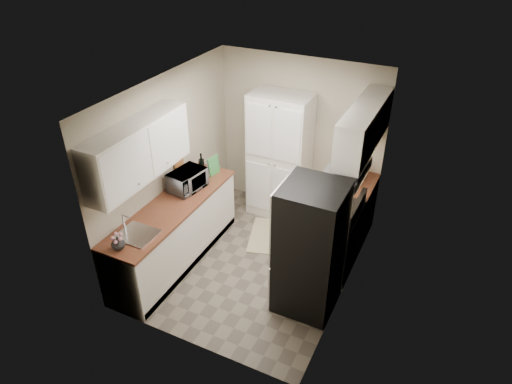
# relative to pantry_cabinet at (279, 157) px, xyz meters

# --- Properties ---
(ground) EXTENTS (3.20, 3.20, 0.00)m
(ground) POSITION_rel_pantry_cabinet_xyz_m (0.20, -1.32, -1.00)
(ground) COLOR #665B4C
(ground) RESTS_ON ground
(room_shell) EXTENTS (2.64, 3.24, 2.52)m
(room_shell) POSITION_rel_pantry_cabinet_xyz_m (0.18, -1.32, 0.63)
(room_shell) COLOR beige
(room_shell) RESTS_ON ground
(pantry_cabinet) EXTENTS (0.90, 0.55, 2.00)m
(pantry_cabinet) POSITION_rel_pantry_cabinet_xyz_m (0.00, 0.00, 0.00)
(pantry_cabinet) COLOR silver
(pantry_cabinet) RESTS_ON ground
(base_cabinet_left) EXTENTS (0.60, 2.30, 0.88)m
(base_cabinet_left) POSITION_rel_pantry_cabinet_xyz_m (-0.79, -1.75, -0.56)
(base_cabinet_left) COLOR silver
(base_cabinet_left) RESTS_ON ground
(countertop_left) EXTENTS (0.63, 2.33, 0.04)m
(countertop_left) POSITION_rel_pantry_cabinet_xyz_m (-0.79, -1.75, -0.10)
(countertop_left) COLOR brown
(countertop_left) RESTS_ON base_cabinet_left
(base_cabinet_right) EXTENTS (0.60, 0.80, 0.88)m
(base_cabinet_right) POSITION_rel_pantry_cabinet_xyz_m (1.19, -0.12, -0.56)
(base_cabinet_right) COLOR silver
(base_cabinet_right) RESTS_ON ground
(countertop_right) EXTENTS (0.63, 0.83, 0.04)m
(countertop_right) POSITION_rel_pantry_cabinet_xyz_m (1.19, -0.12, -0.10)
(countertop_right) COLOR brown
(countertop_right) RESTS_ON base_cabinet_right
(electric_range) EXTENTS (0.71, 0.78, 1.13)m
(electric_range) POSITION_rel_pantry_cabinet_xyz_m (1.17, -0.93, -0.52)
(electric_range) COLOR #B7B7BC
(electric_range) RESTS_ON ground
(refrigerator) EXTENTS (0.70, 0.72, 1.70)m
(refrigerator) POSITION_rel_pantry_cabinet_xyz_m (1.14, -1.73, -0.15)
(refrigerator) COLOR #B7B7BC
(refrigerator) RESTS_ON ground
(microwave) EXTENTS (0.42, 0.56, 0.28)m
(microwave) POSITION_rel_pantry_cabinet_xyz_m (-0.82, -1.31, 0.06)
(microwave) COLOR silver
(microwave) RESTS_ON countertop_left
(wine_bottle) EXTENTS (0.08, 0.08, 0.33)m
(wine_bottle) POSITION_rel_pantry_cabinet_xyz_m (-0.84, -0.90, 0.08)
(wine_bottle) COLOR black
(wine_bottle) RESTS_ON countertop_left
(flower_vase) EXTENTS (0.19, 0.19, 0.16)m
(flower_vase) POSITION_rel_pantry_cabinet_xyz_m (-0.82, -2.76, 0.00)
(flower_vase) COLOR silver
(flower_vase) RESTS_ON countertop_left
(cutting_board) EXTENTS (0.05, 0.22, 0.28)m
(cutting_board) POSITION_rel_pantry_cabinet_xyz_m (-0.71, -0.78, 0.06)
(cutting_board) COLOR #34863D
(cutting_board) RESTS_ON countertop_left
(toaster_oven) EXTENTS (0.43, 0.48, 0.23)m
(toaster_oven) POSITION_rel_pantry_cabinet_xyz_m (1.15, -0.07, 0.04)
(toaster_oven) COLOR silver
(toaster_oven) RESTS_ON countertop_right
(fruit_basket) EXTENTS (0.29, 0.29, 0.10)m
(fruit_basket) POSITION_rel_pantry_cabinet_xyz_m (1.14, -0.09, 0.20)
(fruit_basket) COLOR red
(fruit_basket) RESTS_ON toaster_oven
(kitchen_mat) EXTENTS (0.78, 1.00, 0.01)m
(kitchen_mat) POSITION_rel_pantry_cabinet_xyz_m (0.15, -0.70, -0.99)
(kitchen_mat) COLOR tan
(kitchen_mat) RESTS_ON ground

